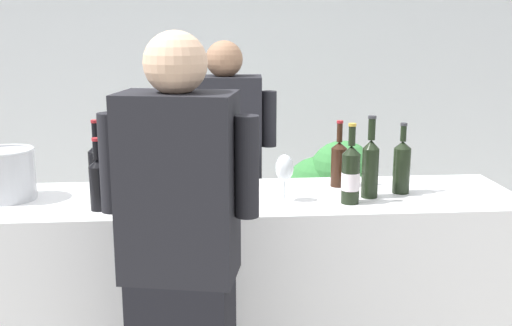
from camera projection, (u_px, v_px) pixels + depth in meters
The scene contains 14 objects.
wall_back at pixel (222, 67), 5.20m from camera, with size 8.00×0.10×2.80m, color silver.
counter at pixel (240, 301), 2.87m from camera, with size 2.49×0.62×1.00m, color white.
wine_bottle_0 at pixel (98, 182), 2.53m from camera, with size 0.07×0.07×0.30m.
wine_bottle_1 at pixel (401, 165), 2.79m from camera, with size 0.08×0.08×0.32m.
wine_bottle_2 at pixel (173, 169), 2.73m from camera, with size 0.08×0.08×0.35m.
wine_bottle_3 at pixel (370, 166), 2.71m from camera, with size 0.07×0.07×0.36m.
wine_bottle_4 at pixel (351, 174), 2.63m from camera, with size 0.08×0.08×0.34m.
wine_bottle_5 at pixel (339, 162), 2.90m from camera, with size 0.07×0.07×0.31m.
wine_bottle_6 at pixel (98, 172), 2.67m from camera, with size 0.08×0.08×0.35m.
wine_glass at pixel (285, 170), 2.65m from camera, with size 0.08×0.08×0.20m.
ice_bucket at pixel (7, 174), 2.69m from camera, with size 0.24×0.24×0.22m.
person_server at pixel (226, 199), 3.39m from camera, with size 0.55×0.27×1.67m.
person_guest at pixel (182, 289), 2.15m from camera, with size 0.53×0.31×1.73m.
potted_shrub at pixel (330, 198), 3.87m from camera, with size 0.57×0.54×1.05m.
Camera 1 is at (-0.14, -2.65, 1.75)m, focal length 43.60 mm.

